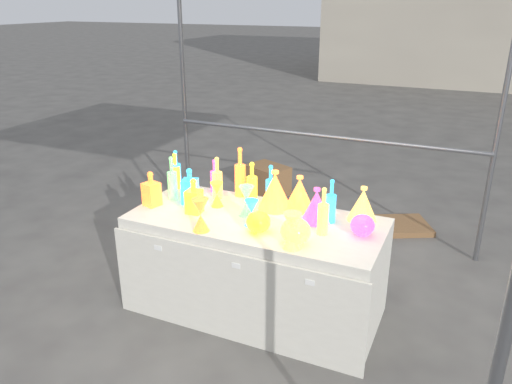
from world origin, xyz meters
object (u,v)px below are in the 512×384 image
at_px(display_table, 255,265).
at_px(globe_0, 258,223).
at_px(decanter_0, 194,196).
at_px(hourglass_0, 201,215).
at_px(bottle_0, 176,170).
at_px(lampshade_0, 299,193).
at_px(cardboard_box_closed, 268,180).

height_order(display_table, globe_0, globe_0).
xyz_separation_m(decanter_0, hourglass_0, (0.20, -0.24, -0.02)).
height_order(hourglass_0, globe_0, hourglass_0).
distance_m(decanter_0, hourglass_0, 0.31).
height_order(display_table, bottle_0, bottle_0).
relative_size(decanter_0, lampshade_0, 1.01).
bearing_deg(lampshade_0, display_table, -145.46).
xyz_separation_m(bottle_0, hourglass_0, (0.60, -0.63, -0.04)).
height_order(cardboard_box_closed, globe_0, globe_0).
xyz_separation_m(bottle_0, lampshade_0, (1.07, -0.01, -0.02)).
height_order(cardboard_box_closed, hourglass_0, hourglass_0).
bearing_deg(globe_0, hourglass_0, -159.06).
xyz_separation_m(display_table, lampshade_0, (0.22, 0.29, 0.51)).
height_order(cardboard_box_closed, lampshade_0, lampshade_0).
bearing_deg(decanter_0, display_table, 5.53).
distance_m(cardboard_box_closed, hourglass_0, 2.75).
height_order(display_table, cardboard_box_closed, display_table).
bearing_deg(cardboard_box_closed, hourglass_0, -53.92).
bearing_deg(hourglass_0, lampshade_0, 52.30).
bearing_deg(display_table, decanter_0, -169.58).
bearing_deg(cardboard_box_closed, lampshade_0, -38.42).
xyz_separation_m(cardboard_box_closed, hourglass_0, (0.61, -2.59, 0.69)).
bearing_deg(cardboard_box_closed, display_table, -46.33).
xyz_separation_m(bottle_0, decanter_0, (0.40, -0.38, -0.02)).
distance_m(bottle_0, hourglass_0, 0.87).
height_order(bottle_0, decanter_0, bottle_0).
bearing_deg(decanter_0, cardboard_box_closed, 95.10).
relative_size(display_table, lampshade_0, 7.06).
bearing_deg(globe_0, display_table, 119.33).
relative_size(cardboard_box_closed, decanter_0, 1.81).
bearing_deg(globe_0, lampshade_0, 76.29).
height_order(decanter_0, hourglass_0, decanter_0).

